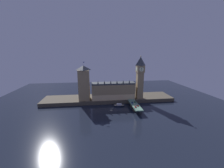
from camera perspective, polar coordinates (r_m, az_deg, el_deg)
The scene contains 15 objects.
ground_plane at distance 205.93m, azimuth -0.29°, elevation -10.22°, with size 400.00×400.00×0.00m, color black.
embankment at distance 241.23m, azimuth -1.40°, elevation -6.04°, with size 220.00×42.00×5.73m.
parliament_hall at distance 228.44m, azimuth 0.51°, elevation -2.77°, with size 70.16×18.99×32.87m.
clock_tower at distance 230.16m, azimuth 11.54°, elevation 3.13°, with size 12.46×12.57×70.65m.
victoria_tower at distance 224.17m, azimuth -11.58°, elevation 0.46°, with size 17.50×17.50×61.85m.
bridge at distance 205.93m, azimuth 9.43°, elevation -8.80°, with size 10.60×46.00×7.25m.
car_northbound_lead at distance 209.35m, azimuth 8.41°, elevation -7.65°, with size 1.91×4.60×1.45m.
car_northbound_trail at distance 194.25m, azimuth 9.74°, elevation -9.32°, with size 1.94×4.63×1.52m.
car_southbound_lead at distance 199.07m, azimuth 10.72°, elevation -8.81°, with size 2.06×4.08×1.51m.
car_southbound_trail at distance 212.36m, azimuth 9.50°, elevation -7.40°, with size 1.84×3.91×1.39m.
pedestrian_near_rail at distance 189.33m, azimuth 9.47°, elevation -9.82°, with size 0.38×0.38×1.81m.
pedestrian_mid_walk at distance 202.62m, azimuth 11.07°, elevation -8.39°, with size 0.38×0.38×1.63m.
street_lamp_near at distance 189.24m, azimuth 9.27°, elevation -8.78°, with size 1.34×0.60×6.65m.
street_lamp_far at distance 215.99m, azimuth 7.09°, elevation -6.05°, with size 1.34×0.60×6.27m.
boat_upstream at distance 213.64m, azimuth 2.94°, elevation -8.87°, with size 17.03×6.06×4.77m.
Camera 1 is at (-22.42, -188.61, 79.59)m, focal length 22.00 mm.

